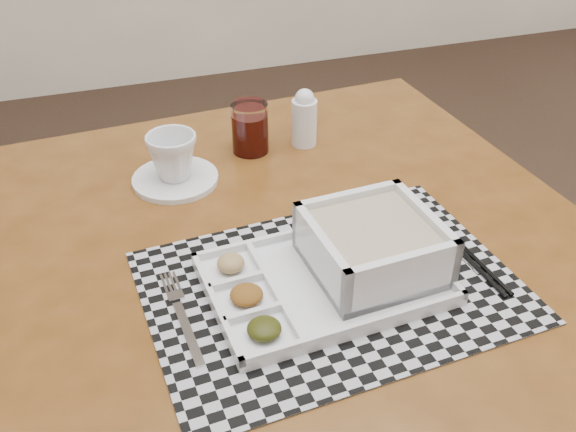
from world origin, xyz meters
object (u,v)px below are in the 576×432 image
Objects in this scene: juice_glass at (250,130)px; creamer_bottle at (304,118)px; dining_table at (288,272)px; serving_tray at (356,258)px; cup at (173,156)px.

creamer_bottle is at bearing -3.26° from juice_glass.
serving_tray is at bearing -64.48° from dining_table.
creamer_bottle reaches higher than juice_glass.
dining_table is 8.91× the size of creamer_bottle.
serving_tray is 3.48× the size of juice_glass.
serving_tray is at bearing -62.97° from cup.
cup is 0.17m from juice_glass.
creamer_bottle reaches higher than cup.
serving_tray is 2.96× the size of creamer_bottle.
serving_tray is at bearing -99.29° from creamer_bottle.
serving_tray is 0.40m from juice_glass.
juice_glass is 0.85× the size of creamer_bottle.
dining_table is 0.17m from serving_tray.
dining_table is at bearing 115.52° from serving_tray.
creamer_bottle is at bearing 80.71° from serving_tray.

